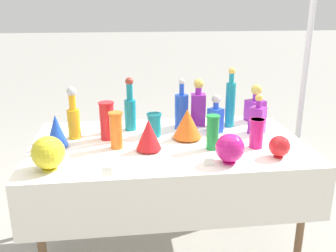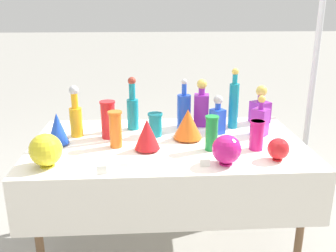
{
  "view_description": "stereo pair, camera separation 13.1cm",
  "coord_description": "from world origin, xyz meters",
  "views": [
    {
      "loc": [
        -0.26,
        -2.09,
        1.55
      ],
      "look_at": [
        0.0,
        0.0,
        0.86
      ],
      "focal_mm": 40.0,
      "sensor_mm": 36.0,
      "label": 1
    },
    {
      "loc": [
        -0.13,
        -2.1,
        1.55
      ],
      "look_at": [
        0.0,
        0.0,
        0.86
      ],
      "focal_mm": 40.0,
      "sensor_mm": 36.0,
      "label": 2
    }
  ],
  "objects": [
    {
      "name": "ground_plane",
      "position": [
        0.0,
        0.0,
        0.0
      ],
      "size": [
        40.0,
        40.0,
        0.0
      ],
      "primitive_type": "plane",
      "color": "gray"
    },
    {
      "name": "display_table",
      "position": [
        0.0,
        -0.03,
        0.7
      ],
      "size": [
        1.62,
        0.95,
        0.76
      ],
      "color": "white",
      "rests_on": "ground"
    },
    {
      "name": "tall_bottle_0",
      "position": [
        -0.56,
        0.14,
        0.89
      ],
      "size": [
        0.08,
        0.08,
        0.32
      ],
      "color": "orange",
      "rests_on": "display_table"
    },
    {
      "name": "tall_bottle_1",
      "position": [
        -0.21,
        0.26,
        0.9
      ],
      "size": [
        0.08,
        0.08,
        0.35
      ],
      "color": "teal",
      "rests_on": "display_table"
    },
    {
      "name": "tall_bottle_2",
      "position": [
        0.45,
        0.24,
        0.93
      ],
      "size": [
        0.06,
        0.06,
        0.4
      ],
      "color": "teal",
      "rests_on": "display_table"
    },
    {
      "name": "tall_bottle_3",
      "position": [
        0.12,
        0.24,
        0.89
      ],
      "size": [
        0.09,
        0.09,
        0.33
      ],
      "color": "blue",
      "rests_on": "display_table"
    },
    {
      "name": "square_decanter_0",
      "position": [
        0.66,
        0.35,
        0.87
      ],
      "size": [
        0.14,
        0.14,
        0.26
      ],
      "color": "purple",
      "rests_on": "display_table"
    },
    {
      "name": "square_decanter_1",
      "position": [
        0.58,
        0.09,
        0.86
      ],
      "size": [
        0.12,
        0.12,
        0.26
      ],
      "color": "purple",
      "rests_on": "display_table"
    },
    {
      "name": "square_decanter_2",
      "position": [
        0.24,
        0.31,
        0.89
      ],
      "size": [
        0.11,
        0.11,
        0.32
      ],
      "color": "purple",
      "rests_on": "display_table"
    },
    {
      "name": "square_decanter_3",
      "position": [
        0.32,
        0.14,
        0.87
      ],
      "size": [
        0.1,
        0.1,
        0.25
      ],
      "color": "blue",
      "rests_on": "display_table"
    },
    {
      "name": "slender_vase_0",
      "position": [
        0.49,
        -0.15,
        0.85
      ],
      "size": [
        0.09,
        0.09,
        0.17
      ],
      "color": "#C61972",
      "rests_on": "display_table"
    },
    {
      "name": "slender_vase_1",
      "position": [
        -0.3,
        -0.06,
        0.87
      ],
      "size": [
        0.08,
        0.08,
        0.21
      ],
      "color": "orange",
      "rests_on": "display_table"
    },
    {
      "name": "slender_vase_2",
      "position": [
        0.24,
        -0.14,
        0.87
      ],
      "size": [
        0.08,
        0.08,
        0.2
      ],
      "color": "#198C38",
      "rests_on": "display_table"
    },
    {
      "name": "slender_vase_3",
      "position": [
        -0.07,
        0.11,
        0.84
      ],
      "size": [
        0.09,
        0.09,
        0.15
      ],
      "color": "teal",
      "rests_on": "display_table"
    },
    {
      "name": "slender_vase_4",
      "position": [
        -0.36,
        0.1,
        0.88
      ],
      "size": [
        0.09,
        0.09,
        0.23
      ],
      "color": "red",
      "rests_on": "display_table"
    },
    {
      "name": "fluted_vase_0",
      "position": [
        -0.13,
        -0.13,
        0.85
      ],
      "size": [
        0.15,
        0.15,
        0.18
      ],
      "color": "red",
      "rests_on": "display_table"
    },
    {
      "name": "fluted_vase_1",
      "position": [
        0.12,
        0.04,
        0.86
      ],
      "size": [
        0.18,
        0.18,
        0.19
      ],
      "color": "orange",
      "rests_on": "display_table"
    },
    {
      "name": "fluted_vase_2",
      "position": [
        -0.64,
        -0.01,
        0.86
      ],
      "size": [
        0.12,
        0.12,
        0.19
      ],
      "color": "blue",
      "rests_on": "display_table"
    },
    {
      "name": "round_bowl_0",
      "position": [
        -0.64,
        -0.32,
        0.85
      ],
      "size": [
        0.17,
        0.17,
        0.17
      ],
      "color": "yellow",
      "rests_on": "display_table"
    },
    {
      "name": "round_bowl_1",
      "position": [
        0.56,
        -0.31,
        0.82
      ],
      "size": [
        0.11,
        0.11,
        0.12
      ],
      "color": "red",
      "rests_on": "display_table"
    },
    {
      "name": "round_bowl_2",
      "position": [
        0.28,
        -0.35,
        0.84
      ],
      "size": [
        0.15,
        0.15,
        0.16
      ],
      "color": "#C61972",
      "rests_on": "display_table"
    },
    {
      "name": "price_tag_left",
      "position": [
        -0.25,
        -0.4,
        0.78
      ],
      "size": [
        0.05,
        0.03,
        0.04
      ],
      "primitive_type": "cube",
      "rotation": [
        -0.21,
        0.0,
        0.27
      ],
      "color": "white",
      "rests_on": "display_table"
    },
    {
      "name": "price_tag_center",
      "position": [
        -0.35,
        -0.43,
        0.78
      ],
      "size": [
        0.05,
        0.02,
        0.04
      ],
      "primitive_type": "cube",
      "rotation": [
        -0.21,
        0.0,
        0.09
      ],
      "color": "white",
      "rests_on": "display_table"
    },
    {
      "name": "price_tag_right",
      "position": [
        0.17,
        -0.37,
        0.78
      ],
      "size": [
        0.05,
        0.01,
        0.04
      ],
      "primitive_type": "cube",
      "rotation": [
        -0.21,
        0.0,
        -0.01
      ],
      "color": "white",
      "rests_on": "display_table"
    },
    {
      "name": "cardboard_box_behind_left",
      "position": [
        -0.01,
        1.17,
        0.17
      ],
      "size": [
        0.56,
        0.5,
        0.42
      ],
      "color": "tan",
      "rests_on": "ground"
    },
    {
      "name": "cardboard_box_behind_right",
      "position": [
        0.13,
        1.13,
        0.15
      ],
      "size": [
        0.62,
        0.53,
        0.37
      ],
      "color": "tan",
      "rests_on": "ground"
    },
    {
      "name": "canopy_pole",
      "position": [
        1.11,
        0.55,
        1.04
      ],
      "size": [
        0.18,
        0.18,
        2.61
      ],
      "color": "silver",
      "rests_on": "ground"
    }
  ]
}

